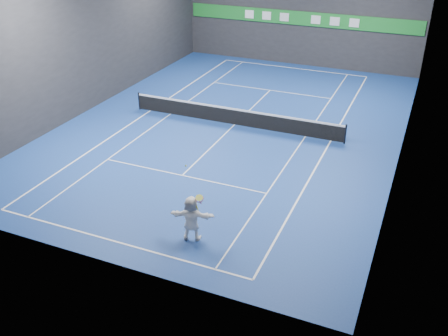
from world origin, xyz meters
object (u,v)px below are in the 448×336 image
at_px(player, 191,218).
at_px(tennis_net, 234,116).
at_px(tennis_racket, 199,200).
at_px(tennis_ball, 186,166).

height_order(player, tennis_net, player).
bearing_deg(tennis_net, tennis_racket, -74.60).
xyz_separation_m(player, tennis_ball, (-0.26, 0.22, 2.03)).
bearing_deg(tennis_racket, tennis_net, 105.40).
bearing_deg(tennis_ball, player, -40.21).
bearing_deg(player, tennis_racket, 173.55).
height_order(tennis_net, tennis_racket, tennis_racket).
distance_m(player, tennis_racket, 0.91).
bearing_deg(tennis_ball, tennis_racket, -16.44).
distance_m(tennis_ball, tennis_racket, 1.32).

